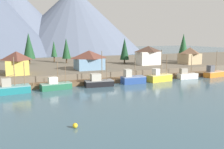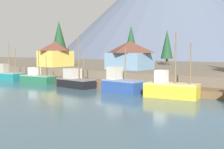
{
  "view_description": "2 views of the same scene",
  "coord_description": "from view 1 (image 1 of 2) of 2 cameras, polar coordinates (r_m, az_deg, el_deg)",
  "views": [
    {
      "loc": [
        -25.2,
        -59.67,
        12.36
      ],
      "look_at": [
        1.31,
        3.09,
        1.92
      ],
      "focal_mm": 40.0,
      "sensor_mm": 36.0,
      "label": 1
    },
    {
      "loc": [
        30.87,
        -37.71,
        6.32
      ],
      "look_at": [
        -0.21,
        2.78,
        2.13
      ],
      "focal_mm": 47.02,
      "sensor_mm": 36.0,
      "label": 2
    }
  ],
  "objects": [
    {
      "name": "fishing_boat_green",
      "position": [
        59.87,
        -12.76,
        -2.43
      ],
      "size": [
        7.34,
        3.24,
        6.58
      ],
      "rotation": [
        0.0,
        0.0,
        0.12
      ],
      "color": "#1E5B3D",
      "rests_on": "ground_plane"
    },
    {
      "name": "dock",
      "position": [
        67.66,
        -0.66,
        -1.38
      ],
      "size": [
        80.0,
        4.0,
        1.6
      ],
      "color": "brown",
      "rests_on": "ground_plane"
    },
    {
      "name": "house_yellow",
      "position": [
        70.1,
        -20.95,
        2.58
      ],
      "size": [
        5.92,
        7.32,
        6.01
      ],
      "color": "gold",
      "rests_on": "shoreline_bank"
    },
    {
      "name": "fishing_boat_yellow",
      "position": [
        70.25,
        10.75,
        -0.57
      ],
      "size": [
        7.42,
        3.73,
        8.77
      ],
      "rotation": [
        0.0,
        0.0,
        0.15
      ],
      "color": "gold",
      "rests_on": "ground_plane"
    },
    {
      "name": "channel_buoy",
      "position": [
        34.97,
        -8.43,
        -11.47
      ],
      "size": [
        0.7,
        0.7,
        0.7
      ],
      "primitive_type": "sphere",
      "color": "gold",
      "rests_on": "ground_plane"
    },
    {
      "name": "mountain_east_peak",
      "position": [
        209.91,
        -8.69,
        12.25
      ],
      "size": [
        110.86,
        110.86,
        51.3
      ],
      "primitive_type": "cone",
      "color": "slate",
      "rests_on": "ground_plane"
    },
    {
      "name": "conifer_centre",
      "position": [
        100.71,
        -13.13,
        5.75
      ],
      "size": [
        2.4,
        2.4,
        8.24
      ],
      "color": "#4C3823",
      "rests_on": "shoreline_bank"
    },
    {
      "name": "fishing_boat_teal",
      "position": [
        58.73,
        -21.87,
        -2.95
      ],
      "size": [
        7.34,
        3.7,
        7.97
      ],
      "rotation": [
        0.0,
        0.0,
        0.08
      ],
      "color": "#196B70",
      "rests_on": "ground_plane"
    },
    {
      "name": "fishing_boat_white",
      "position": [
        76.79,
        16.71,
        -0.12
      ],
      "size": [
        6.18,
        2.44,
        6.96
      ],
      "rotation": [
        0.0,
        0.0,
        -0.04
      ],
      "color": "silver",
      "rests_on": "ground_plane"
    },
    {
      "name": "house_blue",
      "position": [
        75.19,
        -5.26,
        3.39
      ],
      "size": [
        8.34,
        6.83,
        5.71
      ],
      "color": "#6689A8",
      "rests_on": "shoreline_bank"
    },
    {
      "name": "ground_plane",
      "position": [
        84.55,
        -5.29,
        -0.07
      ],
      "size": [
        400.0,
        400.0,
        1.0
      ],
      "primitive_type": "cube",
      "color": "#3D5B6B"
    },
    {
      "name": "house_white",
      "position": [
        88.78,
        8.27,
        4.41
      ],
      "size": [
        8.18,
        5.6,
        6.54
      ],
      "color": "silver",
      "rests_on": "shoreline_bank"
    },
    {
      "name": "shoreline_bank",
      "position": [
        95.72,
        -7.48,
        1.97
      ],
      "size": [
        400.0,
        56.0,
        2.5
      ],
      "primitive_type": "cube",
      "color": "#665B4C",
      "rests_on": "ground_plane"
    },
    {
      "name": "conifer_near_left",
      "position": [
        102.67,
        15.99,
        6.24
      ],
      "size": [
        4.44,
        4.44,
        11.01
      ],
      "color": "#4C3823",
      "rests_on": "shoreline_bank"
    },
    {
      "name": "conifer_mid_right",
      "position": [
        94.42,
        -10.42,
        5.9
      ],
      "size": [
        3.21,
        3.21,
        9.31
      ],
      "color": "#4C3823",
      "rests_on": "shoreline_bank"
    },
    {
      "name": "mountain_central_peak",
      "position": [
        215.08,
        -22.7,
        12.15
      ],
      "size": [
        110.93,
        110.93,
        55.41
      ],
      "primitive_type": "cone",
      "color": "slate",
      "rests_on": "ground_plane"
    },
    {
      "name": "fishing_boat_blue",
      "position": [
        66.28,
        4.69,
        -0.96
      ],
      "size": [
        6.36,
        3.32,
        6.7
      ],
      "rotation": [
        0.0,
        0.0,
        -0.06
      ],
      "color": "navy",
      "rests_on": "ground_plane"
    },
    {
      "name": "fishing_boat_black",
      "position": [
        62.33,
        -3.17,
        -1.65
      ],
      "size": [
        7.26,
        3.6,
        8.8
      ],
      "rotation": [
        0.0,
        0.0,
        -0.09
      ],
      "color": "black",
      "rests_on": "ground_plane"
    },
    {
      "name": "conifer_back_right",
      "position": [
        91.87,
        2.89,
        5.87
      ],
      "size": [
        3.37,
        3.37,
        9.3
      ],
      "color": "#4C3823",
      "rests_on": "shoreline_bank"
    },
    {
      "name": "fishing_boat_orange",
      "position": [
        82.77,
        22.19,
        0.3
      ],
      "size": [
        7.41,
        3.6,
        8.1
      ],
      "rotation": [
        0.0,
        0.0,
        0.17
      ],
      "color": "#CC6B1E",
      "rests_on": "ground_plane"
    },
    {
      "name": "house_tan",
      "position": [
        94.67,
        17.32,
        4.2
      ],
      "size": [
        6.27,
        6.5,
        5.97
      ],
      "color": "tan",
      "rests_on": "shoreline_bank"
    },
    {
      "name": "conifer_mid_left",
      "position": [
        94.88,
        -18.48,
        6.22
      ],
      "size": [
        4.26,
        4.26,
        11.13
      ],
      "color": "#4C3823",
      "rests_on": "shoreline_bank"
    }
  ]
}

